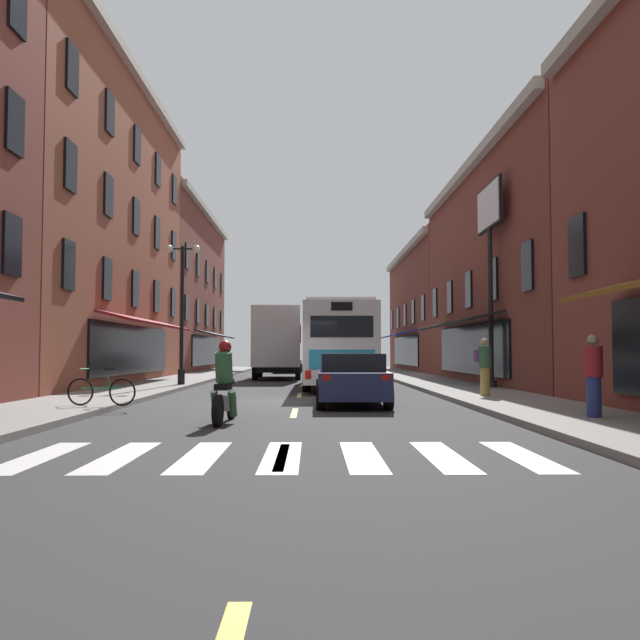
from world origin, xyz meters
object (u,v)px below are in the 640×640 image
(pedestrian_near, at_px, (484,365))
(pedestrian_mid, at_px, (594,375))
(billboard_sign, at_px, (490,230))
(box_truck, at_px, (278,342))
(motorcycle_rider, at_px, (225,388))
(sedan_mid, at_px, (288,363))
(sedan_near, at_px, (351,379))
(transit_bus, at_px, (336,345))
(street_lamp_twin, at_px, (182,307))
(bicycle_near, at_px, (101,391))

(pedestrian_near, bearing_deg, pedestrian_mid, 62.07)
(billboard_sign, xyz_separation_m, pedestrian_near, (-1.51, -4.76, -4.94))
(box_truck, xyz_separation_m, motorcycle_rider, (0.08, -22.39, -1.25))
(sedan_mid, height_order, pedestrian_mid, pedestrian_mid)
(box_truck, xyz_separation_m, pedestrian_near, (6.97, -16.11, -0.92))
(sedan_near, relative_size, pedestrian_mid, 2.72)
(transit_bus, xyz_separation_m, pedestrian_mid, (4.58, -14.23, -0.74))
(billboard_sign, bearing_deg, transit_bus, 152.85)
(street_lamp_twin, bearing_deg, sedan_mid, 79.82)
(sedan_near, bearing_deg, street_lamp_twin, 125.68)
(sedan_mid, bearing_deg, pedestrian_mid, -77.83)
(billboard_sign, xyz_separation_m, bicycle_near, (-11.70, -8.39, -5.48))
(box_truck, relative_size, street_lamp_twin, 1.34)
(bicycle_near, height_order, street_lamp_twin, street_lamp_twin)
(transit_bus, height_order, pedestrian_mid, transit_bus)
(sedan_near, bearing_deg, box_truck, 99.22)
(billboard_sign, bearing_deg, sedan_mid, 110.46)
(billboard_sign, distance_m, motorcycle_rider, 14.84)
(billboard_sign, relative_size, box_truck, 1.01)
(sedan_near, bearing_deg, pedestrian_near, 23.50)
(pedestrian_near, distance_m, pedestrian_mid, 6.61)
(billboard_sign, xyz_separation_m, sedan_mid, (-8.29, 22.21, -5.28))
(sedan_near, distance_m, sedan_mid, 28.87)
(pedestrian_mid, bearing_deg, transit_bus, -41.55)
(billboard_sign, bearing_deg, bicycle_near, -144.38)
(motorcycle_rider, bearing_deg, bicycle_near, 141.30)
(motorcycle_rider, bearing_deg, transit_bus, 78.77)
(transit_bus, bearing_deg, sedan_near, -89.66)
(transit_bus, xyz_separation_m, bicycle_near, (-6.07, -11.27, -1.22))
(box_truck, xyz_separation_m, street_lamp_twin, (-3.40, -9.11, 1.29))
(sedan_mid, height_order, pedestrian_near, pedestrian_near)
(sedan_near, relative_size, bicycle_near, 2.61)
(bicycle_near, distance_m, pedestrian_mid, 11.07)
(bicycle_near, bearing_deg, motorcycle_rider, -38.70)
(sedan_mid, xyz_separation_m, pedestrian_near, (6.78, -26.97, 0.34))
(bicycle_near, distance_m, pedestrian_near, 10.84)
(transit_bus, xyz_separation_m, pedestrian_near, (4.13, -7.64, -0.68))
(transit_bus, height_order, motorcycle_rider, transit_bus)
(billboard_sign, height_order, sedan_mid, billboard_sign)
(box_truck, bearing_deg, street_lamp_twin, -110.46)
(sedan_near, bearing_deg, motorcycle_rider, -122.02)
(sedan_near, xyz_separation_m, motorcycle_rider, (-2.82, -4.51, -0.00))
(sedan_near, relative_size, pedestrian_near, 2.62)
(box_truck, relative_size, motorcycle_rider, 3.63)
(bicycle_near, bearing_deg, billboard_sign, 35.62)
(street_lamp_twin, bearing_deg, box_truck, 69.54)
(bicycle_near, relative_size, pedestrian_mid, 1.04)
(billboard_sign, bearing_deg, box_truck, 126.74)
(box_truck, relative_size, sedan_near, 1.68)
(sedan_mid, relative_size, bicycle_near, 2.70)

